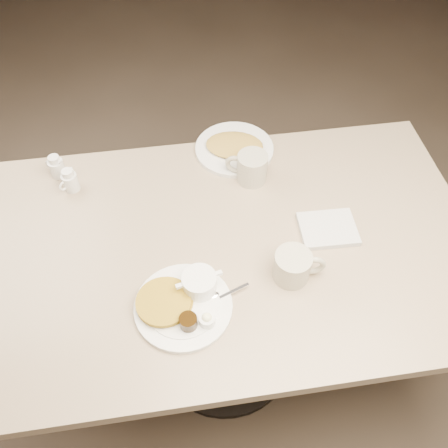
{
  "coord_description": "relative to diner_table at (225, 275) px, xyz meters",
  "views": [
    {
      "loc": [
        -0.12,
        -0.82,
        1.89
      ],
      "look_at": [
        0.0,
        0.02,
        0.82
      ],
      "focal_mm": 38.49,
      "sensor_mm": 36.0,
      "label": 1
    }
  ],
  "objects": [
    {
      "name": "room",
      "position": [
        0.0,
        0.0,
        0.82
      ],
      "size": [
        7.04,
        8.04,
        2.84
      ],
      "color": "#4C3F33",
      "rests_on": "ground"
    },
    {
      "name": "diner_table",
      "position": [
        0.0,
        0.0,
        0.0
      ],
      "size": [
        1.5,
        0.9,
        0.75
      ],
      "color": "tan",
      "rests_on": "ground"
    },
    {
      "name": "main_plate",
      "position": [
        -0.14,
        -0.18,
        0.19
      ],
      "size": [
        0.34,
        0.31,
        0.07
      ],
      "color": "white",
      "rests_on": "diner_table"
    },
    {
      "name": "coffee_mug_near",
      "position": [
        0.17,
        -0.13,
        0.22
      ],
      "size": [
        0.15,
        0.11,
        0.09
      ],
      "color": "#B6B29A",
      "rests_on": "diner_table"
    },
    {
      "name": "napkin",
      "position": [
        0.31,
        0.0,
        0.18
      ],
      "size": [
        0.17,
        0.14,
        0.02
      ],
      "color": "silver",
      "rests_on": "diner_table"
    },
    {
      "name": "coffee_mug_far",
      "position": [
        0.12,
        0.25,
        0.22
      ],
      "size": [
        0.15,
        0.13,
        0.1
      ],
      "color": "#B2AE9A",
      "rests_on": "diner_table"
    },
    {
      "name": "creamer_left",
      "position": [
        -0.45,
        0.29,
        0.21
      ],
      "size": [
        0.07,
        0.07,
        0.08
      ],
      "color": "white",
      "rests_on": "diner_table"
    },
    {
      "name": "creamer_right",
      "position": [
        -0.5,
        0.36,
        0.21
      ],
      "size": [
        0.07,
        0.05,
        0.08
      ],
      "color": "white",
      "rests_on": "diner_table"
    },
    {
      "name": "hash_plate",
      "position": [
        0.09,
        0.39,
        0.18
      ],
      "size": [
        0.33,
        0.33,
        0.04
      ],
      "color": "silver",
      "rests_on": "diner_table"
    }
  ]
}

